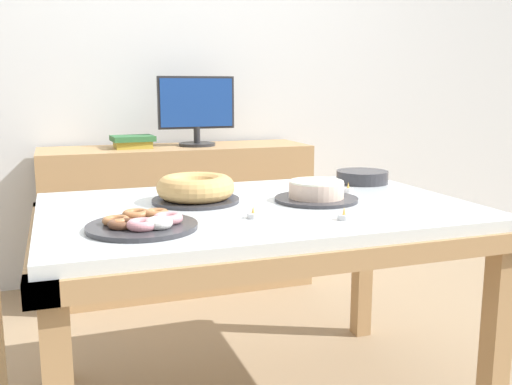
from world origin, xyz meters
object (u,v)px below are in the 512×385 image
at_px(tealight_near_cakes, 344,217).
at_px(tealight_centre, 348,189).
at_px(cake_golden_bundt, 196,189).
at_px(cake_chocolate_round, 316,192).
at_px(book_stack, 133,141).
at_px(pastry_platter, 143,223).
at_px(computer_monitor, 197,111).
at_px(tealight_near_front, 253,215).
at_px(plate_stack, 362,177).

bearing_deg(tealight_near_cakes, tealight_centre, 60.00).
height_order(cake_golden_bundt, tealight_near_cakes, cake_golden_bundt).
bearing_deg(cake_golden_bundt, cake_chocolate_round, -16.72).
xyz_separation_m(book_stack, pastry_platter, (-0.17, -1.53, -0.09)).
height_order(computer_monitor, tealight_near_front, computer_monitor).
bearing_deg(pastry_platter, plate_stack, 26.53).
relative_size(computer_monitor, cake_chocolate_round, 1.47).
bearing_deg(tealight_centre, tealight_near_front, -148.72).
xyz_separation_m(cake_golden_bundt, tealight_near_cakes, (0.35, -0.41, -0.03)).
height_order(computer_monitor, book_stack, computer_monitor).
bearing_deg(plate_stack, tealight_near_front, -144.12).
height_order(computer_monitor, tealight_near_cakes, computer_monitor).
bearing_deg(book_stack, tealight_near_cakes, -75.99).
height_order(pastry_platter, tealight_near_cakes, pastry_platter).
bearing_deg(book_stack, plate_stack, -53.00).
bearing_deg(cake_chocolate_round, cake_golden_bundt, 163.28).
height_order(computer_monitor, cake_golden_bundt, computer_monitor).
bearing_deg(cake_chocolate_round, tealight_near_cakes, -99.16).
distance_m(book_stack, tealight_near_cakes, 1.66).
bearing_deg(tealight_near_cakes, plate_stack, 55.78).
height_order(book_stack, pastry_platter, book_stack).
bearing_deg(plate_stack, cake_chocolate_round, -140.58).
height_order(cake_golden_bundt, pastry_platter, cake_golden_bundt).
distance_m(pastry_platter, tealight_centre, 0.86).
bearing_deg(tealight_near_cakes, pastry_platter, 171.39).
height_order(plate_stack, tealight_near_cakes, plate_stack).
relative_size(tealight_near_front, tealight_near_cakes, 1.00).
bearing_deg(tealight_near_cakes, tealight_near_front, 155.93).
distance_m(book_stack, pastry_platter, 1.54).
distance_m(plate_stack, tealight_centre, 0.23).
height_order(cake_golden_bundt, tealight_centre, cake_golden_bundt).
distance_m(computer_monitor, book_stack, 0.38).
bearing_deg(tealight_centre, cake_golden_bundt, 179.26).
xyz_separation_m(cake_golden_bundt, plate_stack, (0.74, 0.16, -0.02)).
bearing_deg(cake_golden_bundt, plate_stack, 12.25).
relative_size(book_stack, cake_golden_bundt, 0.76).
bearing_deg(tealight_near_cakes, cake_golden_bundt, 130.69).
distance_m(tealight_near_cakes, tealight_centre, 0.46).
relative_size(computer_monitor, book_stack, 1.86).
bearing_deg(cake_golden_bundt, computer_monitor, 76.09).
xyz_separation_m(pastry_platter, plate_stack, (0.96, 0.48, 0.01)).
relative_size(book_stack, tealight_near_cakes, 5.70).
distance_m(book_stack, cake_golden_bundt, 1.21).
height_order(book_stack, tealight_near_cakes, book_stack).
xyz_separation_m(cake_chocolate_round, tealight_centre, (0.18, 0.11, -0.02)).
distance_m(computer_monitor, pastry_platter, 1.63).
height_order(book_stack, cake_chocolate_round, book_stack).
xyz_separation_m(tealight_near_front, tealight_near_cakes, (0.25, -0.11, 0.00)).
relative_size(computer_monitor, pastry_platter, 1.38).
bearing_deg(pastry_platter, tealight_near_cakes, -8.61).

